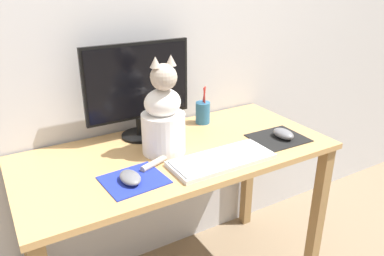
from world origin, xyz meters
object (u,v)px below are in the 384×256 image
object	(u,v)px
keyboard	(222,159)
pen_cup	(203,112)
cat	(163,118)
computer_mouse_left	(130,177)
computer_mouse_right	(283,134)
monitor	(138,87)

from	to	relation	value
keyboard	pen_cup	size ratio (longest dim) A/B	2.25
cat	pen_cup	distance (m)	0.37
computer_mouse_left	pen_cup	size ratio (longest dim) A/B	0.60
computer_mouse_right	pen_cup	world-z (taller)	pen_cup
computer_mouse_left	monitor	bearing A→B (deg)	61.51
monitor	cat	xyz separation A→B (m)	(0.02, -0.19, -0.08)
computer_mouse_right	keyboard	bearing A→B (deg)	-173.07
cat	computer_mouse_right	bearing A→B (deg)	-17.79
pen_cup	keyboard	bearing A→B (deg)	-111.63
computer_mouse_right	computer_mouse_left	bearing A→B (deg)	-179.32
keyboard	computer_mouse_right	distance (m)	0.36
cat	pen_cup	xyz separation A→B (m)	(0.30, 0.19, -0.09)
cat	pen_cup	world-z (taller)	cat
computer_mouse_right	cat	distance (m)	0.54
monitor	cat	world-z (taller)	monitor
monitor	cat	bearing A→B (deg)	-84.06
cat	pen_cup	size ratio (longest dim) A/B	2.18
pen_cup	computer_mouse_right	bearing A→B (deg)	-58.48
keyboard	computer_mouse_right	size ratio (longest dim) A/B	3.84
computer_mouse_left	cat	size ratio (longest dim) A/B	0.27
monitor	computer_mouse_right	bearing A→B (deg)	-32.78
keyboard	computer_mouse_right	bearing A→B (deg)	6.71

